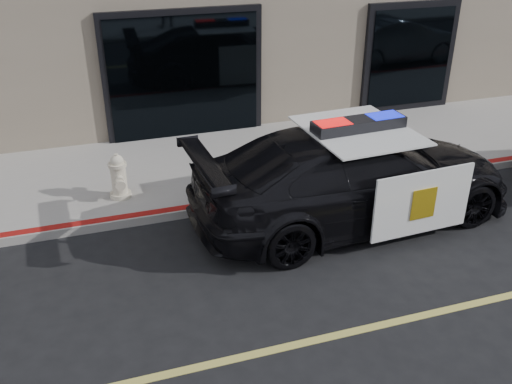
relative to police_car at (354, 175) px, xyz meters
name	(u,v)px	position (x,y,z in m)	size (l,w,h in m)	color
ground	(376,326)	(-0.93, -2.62, -0.81)	(120.00, 120.00, 0.00)	black
sidewalk_n	(253,160)	(-0.93, 2.63, -0.73)	(60.00, 3.50, 0.15)	gray
police_car	(354,175)	(0.00, 0.00, 0.00)	(2.85, 5.73, 1.80)	black
fire_hydrant	(119,177)	(-3.68, 1.70, -0.27)	(0.37, 0.52, 0.82)	beige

